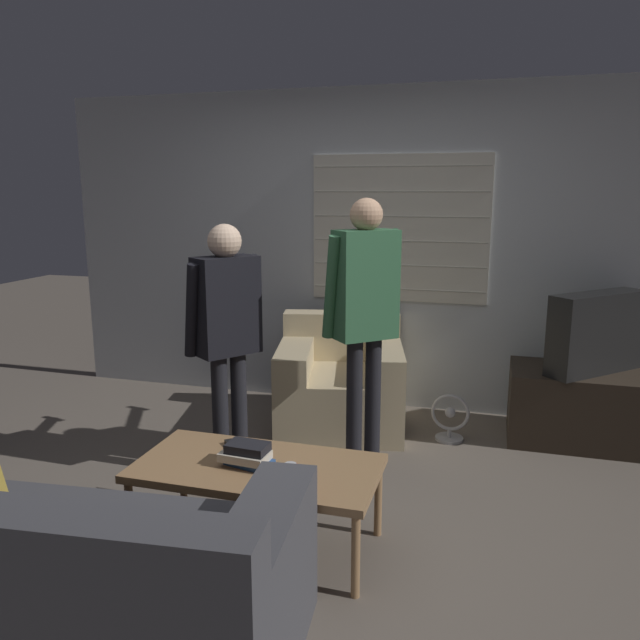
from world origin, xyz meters
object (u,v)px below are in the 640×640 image
(person_right_standing, at_px, (364,304))
(floor_fan, at_px, (450,420))
(person_left_standing, at_px, (226,321))
(coffee_table, at_px, (257,471))
(tv, at_px, (596,333))
(soda_can, at_px, (290,477))
(couch_blue, at_px, (27,585))
(spare_remote, at_px, (232,445))
(book_stack, at_px, (247,455))
(armchair_beige, at_px, (340,383))

(person_right_standing, height_order, floor_fan, person_right_standing)
(person_left_standing, relative_size, floor_fan, 4.59)
(coffee_table, distance_m, tv, 2.61)
(person_left_standing, distance_m, soda_can, 1.27)
(tv, xyz_separation_m, floor_fan, (-0.94, -0.23, -0.65))
(couch_blue, bearing_deg, soda_can, 37.70)
(spare_remote, bearing_deg, book_stack, -90.89)
(person_right_standing, relative_size, floor_fan, 5.02)
(spare_remote, xyz_separation_m, floor_fan, (1.02, 1.49, -0.30))
(person_right_standing, relative_size, spare_remote, 14.06)
(coffee_table, distance_m, spare_remote, 0.26)
(couch_blue, relative_size, coffee_table, 1.75)
(book_stack, distance_m, soda_can, 0.34)
(coffee_table, height_order, tv, tv)
(coffee_table, xyz_separation_m, spare_remote, (-0.20, 0.15, 0.05))
(person_right_standing, distance_m, spare_remote, 1.17)
(armchair_beige, distance_m, tv, 1.84)
(floor_fan, bearing_deg, person_left_standing, -144.57)
(book_stack, distance_m, spare_remote, 0.24)
(couch_blue, bearing_deg, spare_remote, 66.99)
(tv, bearing_deg, person_right_standing, -13.33)
(person_left_standing, height_order, soda_can, person_left_standing)
(armchair_beige, xyz_separation_m, person_left_standing, (-0.46, -1.01, 0.66))
(floor_fan, bearing_deg, armchair_beige, 174.12)
(couch_blue, distance_m, person_left_standing, 1.81)
(armchair_beige, relative_size, book_stack, 4.09)
(armchair_beige, height_order, floor_fan, armchair_beige)
(couch_blue, bearing_deg, coffee_table, 54.43)
(person_left_standing, bearing_deg, soda_can, -106.90)
(coffee_table, xyz_separation_m, floor_fan, (0.82, 1.65, -0.25))
(couch_blue, distance_m, book_stack, 1.08)
(couch_blue, relative_size, person_right_standing, 1.22)
(armchair_beige, distance_m, soda_can, 1.96)
(couch_blue, height_order, person_left_standing, person_left_standing)
(coffee_table, bearing_deg, spare_remote, 142.81)
(book_stack, height_order, floor_fan, book_stack)
(coffee_table, distance_m, person_right_standing, 1.24)
(book_stack, bearing_deg, couch_blue, -118.65)
(floor_fan, bearing_deg, couch_blue, -117.78)
(person_left_standing, distance_m, spare_remote, 0.83)
(book_stack, xyz_separation_m, floor_fan, (0.86, 1.67, -0.34))
(person_left_standing, bearing_deg, floor_fan, -19.14)
(couch_blue, distance_m, soda_can, 1.11)
(person_left_standing, height_order, book_stack, person_left_standing)
(soda_can, height_order, floor_fan, soda_can)
(coffee_table, relative_size, spare_remote, 9.81)
(tv, bearing_deg, person_left_standing, -17.62)
(tv, height_order, floor_fan, tv)
(spare_remote, bearing_deg, coffee_table, -80.28)
(person_right_standing, xyz_separation_m, soda_can, (-0.07, -1.20, -0.58))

